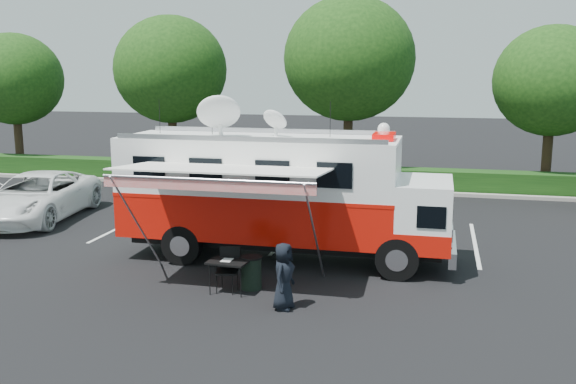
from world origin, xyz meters
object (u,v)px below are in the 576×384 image
command_truck (281,193)px  folding_table (228,263)px  white_suv (38,219)px  trash_bin (251,272)px

command_truck → folding_table: size_ratio=9.25×
command_truck → white_suv: command_truck is taller
command_truck → folding_table: command_truck is taller
command_truck → trash_bin: 3.08m
white_suv → trash_bin: 11.32m
white_suv → trash_bin: size_ratio=7.33×
folding_table → trash_bin: bearing=43.0°
folding_table → trash_bin: (0.46, 0.43, -0.35)m
trash_bin → command_truck: bearing=87.5°
white_suv → folding_table: bearing=-39.3°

